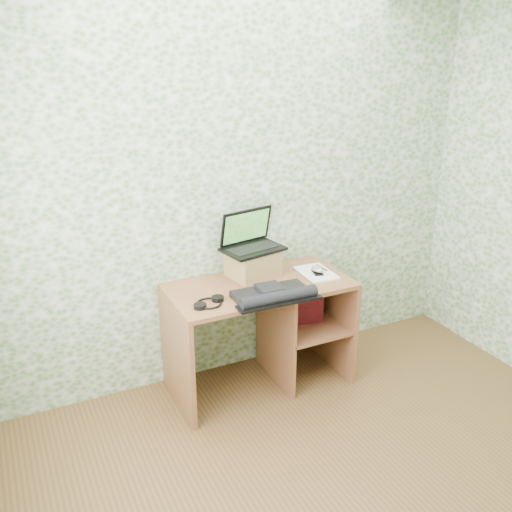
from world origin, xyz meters
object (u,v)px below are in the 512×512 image
riser (253,263)px  notepad (316,273)px  desk (268,317)px  keyboard (274,294)px  laptop (250,240)px

riser → notepad: 0.44m
notepad → desk: bearing=175.8°
keyboard → notepad: (0.44, 0.22, -0.02)m
laptop → notepad: (0.40, -0.20, -0.24)m
notepad → riser: bearing=161.3°
desk → laptop: laptop is taller
keyboard → notepad: size_ratio=1.83×
desk → notepad: bearing=-6.9°
desk → laptop: bearing=110.1°
laptop → keyboard: size_ratio=0.79×
laptop → desk: bearing=-80.7°
desk → keyboard: keyboard is taller
desk → laptop: (-0.06, 0.16, 0.51)m
laptop → notepad: size_ratio=1.44×
riser → keyboard: bearing=-95.8°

